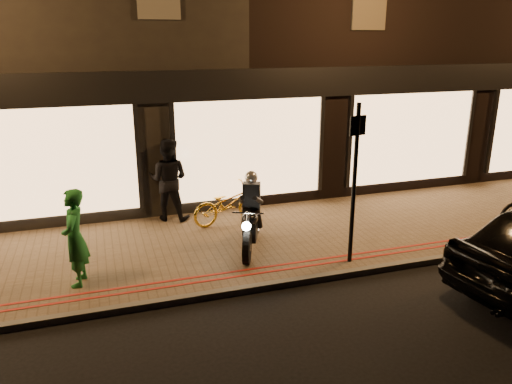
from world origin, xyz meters
TOP-DOWN VIEW (x-y plane):
  - ground at (0.00, 0.00)m, footprint 90.00×90.00m
  - sidewalk at (0.00, 2.00)m, footprint 50.00×4.00m
  - kerb_stone at (0.00, 0.05)m, footprint 50.00×0.14m
  - red_kerb_lines at (0.00, 0.55)m, footprint 50.00×0.26m
  - building_row at (-0.00, 8.99)m, footprint 48.00×10.11m
  - motorcycle at (-0.74, 1.56)m, footprint 0.93×1.83m
  - sign_post at (0.87, 0.41)m, footprint 0.35×0.10m
  - bicycle_gold at (-0.80, 3.11)m, footprint 1.83×1.02m
  - person_green at (-4.01, 1.05)m, footprint 0.51×0.68m
  - person_dark at (-2.02, 3.77)m, footprint 1.15×1.05m

SIDE VIEW (x-z plane):
  - ground at x=0.00m, z-range 0.00..0.00m
  - sidewalk at x=0.00m, z-range 0.00..0.12m
  - kerb_stone at x=0.00m, z-range 0.00..0.12m
  - red_kerb_lines at x=0.00m, z-range 0.12..0.13m
  - bicycle_gold at x=-0.80m, z-range 0.12..1.03m
  - motorcycle at x=-0.74m, z-range -0.06..1.53m
  - person_green at x=-4.01m, z-range 0.12..1.83m
  - person_dark at x=-2.02m, z-range 0.12..2.03m
  - sign_post at x=0.87m, z-range 0.30..3.30m
  - building_row at x=0.00m, z-range 0.00..8.50m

